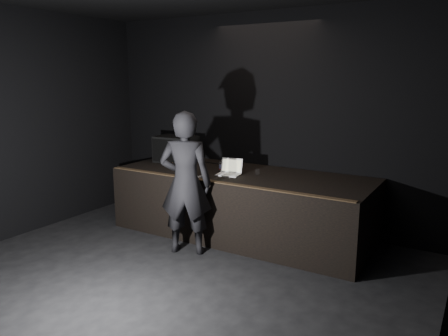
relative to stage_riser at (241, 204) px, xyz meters
name	(u,v)px	position (x,y,z in m)	size (l,w,h in m)	color
ground	(118,311)	(0.00, -2.73, -0.50)	(7.00, 7.00, 0.00)	black
room_walls	(108,122)	(0.00, -2.73, 1.52)	(6.10, 7.10, 3.52)	black
stage_riser	(241,204)	(0.00, 0.00, 0.00)	(4.00, 1.50, 1.00)	black
riser_lip	(217,182)	(0.00, -0.71, 0.51)	(3.92, 0.10, 0.01)	brown
stage_monitor	(176,149)	(-1.42, 0.20, 0.73)	(0.72, 0.55, 0.45)	black
cable	(213,163)	(-0.79, 0.40, 0.51)	(0.02, 0.02, 0.81)	black
laptop	(230,170)	(-0.11, -0.18, 0.56)	(0.38, 0.35, 0.23)	white
beer_can	(221,167)	(-0.32, -0.08, 0.58)	(0.07, 0.07, 0.16)	silver
plastic_cup	(257,172)	(0.27, 0.01, 0.55)	(0.07, 0.07, 0.09)	white
wii_remote	(198,177)	(-0.37, -0.65, 0.51)	(0.04, 0.15, 0.03)	white
person	(186,183)	(-0.33, -1.02, 0.51)	(0.73, 0.48, 2.01)	black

